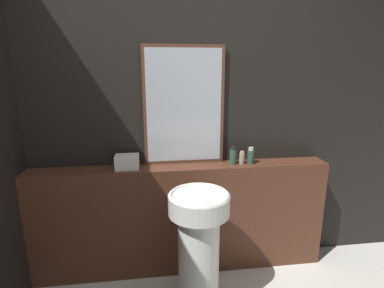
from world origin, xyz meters
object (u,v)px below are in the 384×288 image
(conditioner_bottle, at_px, (242,158))
(lotion_bottle, at_px, (251,156))
(pedestal_sink, at_px, (199,244))
(towel_stack, at_px, (127,162))
(shampoo_bottle, at_px, (233,156))
(mirror, at_px, (184,106))

(conditioner_bottle, bearing_deg, lotion_bottle, 0.00)
(pedestal_sink, xyz_separation_m, towel_stack, (-0.48, 0.44, 0.46))
(shampoo_bottle, bearing_deg, mirror, 167.37)
(pedestal_sink, xyz_separation_m, shampoo_bottle, (0.34, 0.44, 0.47))
(mirror, height_order, towel_stack, mirror)
(shampoo_bottle, relative_size, lotion_bottle, 1.09)
(conditioner_bottle, bearing_deg, shampoo_bottle, 180.00)
(pedestal_sink, bearing_deg, shampoo_bottle, 52.28)
(mirror, xyz_separation_m, towel_stack, (-0.44, -0.09, -0.40))
(mirror, xyz_separation_m, shampoo_bottle, (0.38, -0.09, -0.39))
(pedestal_sink, bearing_deg, conditioner_bottle, 46.86)
(pedestal_sink, relative_size, lotion_bottle, 6.51)
(conditioner_bottle, bearing_deg, towel_stack, 180.00)
(lotion_bottle, bearing_deg, towel_stack, 180.00)
(towel_stack, xyz_separation_m, conditioner_bottle, (0.90, 0.00, -0.00))
(conditioner_bottle, distance_m, lotion_bottle, 0.07)
(shampoo_bottle, bearing_deg, pedestal_sink, -127.72)
(mirror, bearing_deg, shampoo_bottle, -12.63)
(conditioner_bottle, relative_size, lotion_bottle, 0.78)
(shampoo_bottle, distance_m, lotion_bottle, 0.15)
(shampoo_bottle, height_order, lotion_bottle, shampoo_bottle)
(conditioner_bottle, height_order, lotion_bottle, lotion_bottle)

